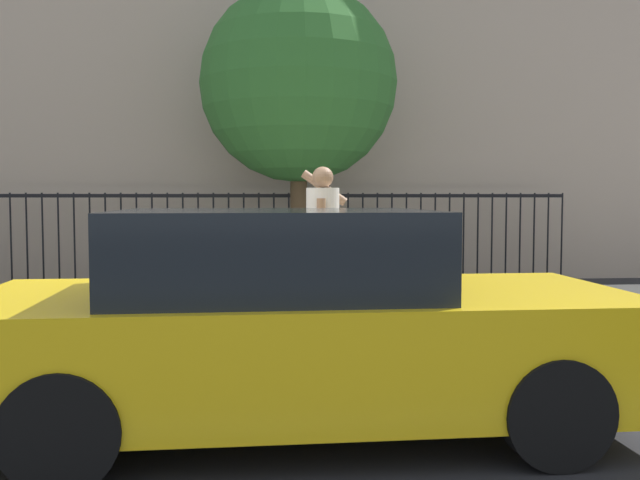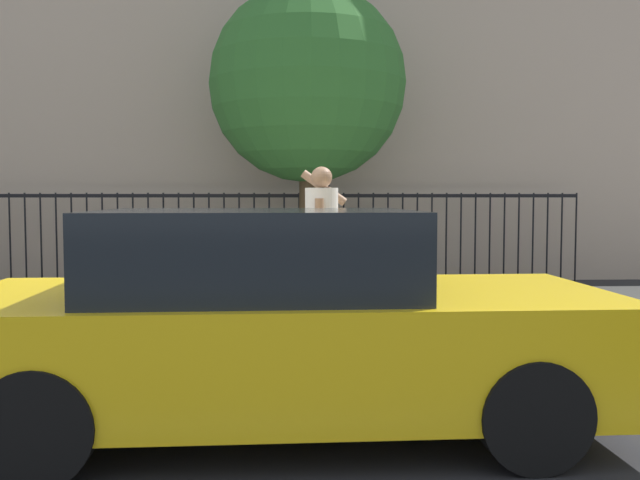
% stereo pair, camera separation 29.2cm
% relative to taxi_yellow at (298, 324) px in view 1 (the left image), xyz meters
% --- Properties ---
extents(ground_plane, '(60.00, 60.00, 0.00)m').
position_rel_taxi_yellow_xyz_m(ground_plane, '(-0.83, 1.64, -0.70)').
color(ground_plane, black).
extents(sidewalk, '(28.00, 4.40, 0.15)m').
position_rel_taxi_yellow_xyz_m(sidewalk, '(-0.83, 3.84, -0.63)').
color(sidewalk, '#B2ADA3').
rests_on(sidewalk, ground).
extents(building_facade, '(28.00, 4.00, 9.53)m').
position_rel_taxi_yellow_xyz_m(building_facade, '(-0.83, 10.14, 4.06)').
color(building_facade, tan).
rests_on(building_facade, ground).
extents(iron_fence, '(12.03, 0.04, 1.60)m').
position_rel_taxi_yellow_xyz_m(iron_fence, '(-0.83, 7.54, 0.32)').
color(iron_fence, black).
rests_on(iron_fence, ground).
extents(taxi_yellow, '(4.23, 1.92, 1.45)m').
position_rel_taxi_yellow_xyz_m(taxi_yellow, '(0.00, 0.00, 0.00)').
color(taxi_yellow, yellow).
rests_on(taxi_yellow, ground).
extents(pedestrian_on_phone, '(0.50, 0.69, 1.69)m').
position_rel_taxi_yellow_xyz_m(pedestrian_on_phone, '(0.42, 2.63, 0.43)').
color(pedestrian_on_phone, '#936B4C').
rests_on(pedestrian_on_phone, sidewalk).
extents(street_tree_near, '(3.10, 3.10, 4.86)m').
position_rel_taxi_yellow_xyz_m(street_tree_near, '(0.44, 6.69, 2.59)').
color(street_tree_near, '#4C3823').
rests_on(street_tree_near, ground).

